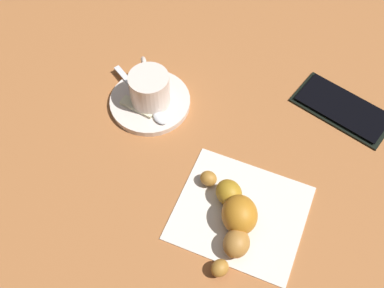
% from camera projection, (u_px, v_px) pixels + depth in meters
% --- Properties ---
extents(ground_plane, '(1.80, 1.80, 0.00)m').
position_uv_depth(ground_plane, '(193.00, 169.00, 0.68)').
color(ground_plane, '#A36133').
extents(saucer, '(0.13, 0.13, 0.01)m').
position_uv_depth(saucer, '(150.00, 102.00, 0.74)').
color(saucer, beige).
rests_on(saucer, ground).
extents(espresso_cup, '(0.08, 0.07, 0.06)m').
position_uv_depth(espresso_cup, '(149.00, 88.00, 0.71)').
color(espresso_cup, beige).
rests_on(espresso_cup, saucer).
extents(teaspoon, '(0.14, 0.05, 0.01)m').
position_uv_depth(teaspoon, '(148.00, 104.00, 0.73)').
color(teaspoon, silver).
rests_on(teaspoon, saucer).
extents(sugar_packet, '(0.06, 0.03, 0.01)m').
position_uv_depth(sugar_packet, '(138.00, 107.00, 0.72)').
color(sugar_packet, beige).
rests_on(sugar_packet, saucer).
extents(napkin, '(0.21, 0.19, 0.00)m').
position_uv_depth(napkin, '(240.00, 212.00, 0.64)').
color(napkin, silver).
rests_on(napkin, ground).
extents(croissant, '(0.12, 0.12, 0.05)m').
position_uv_depth(croissant, '(234.00, 216.00, 0.61)').
color(croissant, '#A9702A').
rests_on(croissant, napkin).
extents(cell_phone, '(0.15, 0.07, 0.01)m').
position_uv_depth(cell_phone, '(343.00, 108.00, 0.73)').
color(cell_phone, black).
rests_on(cell_phone, ground).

